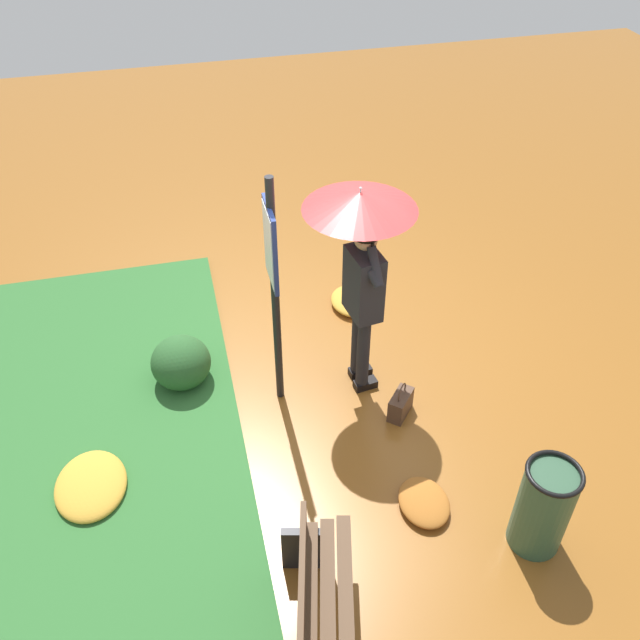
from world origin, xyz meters
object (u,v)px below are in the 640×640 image
at_px(handbag, 401,404).
at_px(trash_bin, 543,507).
at_px(park_bench, 322,621).
at_px(person_with_umbrella, 362,243).
at_px(info_sign_post, 273,271).

height_order(handbag, trash_bin, trash_bin).
relative_size(handbag, park_bench, 0.26).
xyz_separation_m(person_with_umbrella, park_bench, (-2.50, 0.95, -1.15)).
height_order(person_with_umbrella, handbag, person_with_umbrella).
distance_m(person_with_umbrella, handbag, 1.56).
xyz_separation_m(handbag, trash_bin, (-1.48, -0.58, 0.29)).
bearing_deg(info_sign_post, person_with_umbrella, -83.93).
height_order(handbag, park_bench, park_bench).
bearing_deg(person_with_umbrella, info_sign_post, 96.07).
distance_m(info_sign_post, park_bench, 2.64).
distance_m(person_with_umbrella, info_sign_post, 0.79).
relative_size(park_bench, trash_bin, 1.71).
bearing_deg(handbag, person_with_umbrella, 24.44).
height_order(info_sign_post, park_bench, info_sign_post).
bearing_deg(trash_bin, handbag, 21.37).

